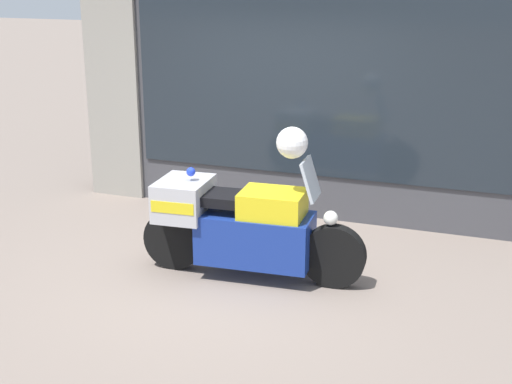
% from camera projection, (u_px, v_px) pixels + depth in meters
% --- Properties ---
extents(ground_plane, '(60.00, 60.00, 0.00)m').
position_uv_depth(ground_plane, '(234.00, 270.00, 7.26)').
color(ground_plane, gray).
extents(shop_building, '(5.56, 0.55, 3.56)m').
position_uv_depth(shop_building, '(268.00, 67.00, 8.62)').
color(shop_building, '#424247').
rests_on(shop_building, ground).
extents(window_display, '(4.36, 0.30, 2.10)m').
position_uv_depth(window_display, '(317.00, 174.00, 8.82)').
color(window_display, slate).
rests_on(window_display, ground).
extents(paramedic_motorcycle, '(2.26, 0.69, 1.25)m').
position_uv_depth(paramedic_motorcycle, '(240.00, 225.00, 6.97)').
color(paramedic_motorcycle, black).
rests_on(paramedic_motorcycle, ground).
extents(white_helmet, '(0.30, 0.30, 0.30)m').
position_uv_depth(white_helmet, '(292.00, 143.00, 6.58)').
color(white_helmet, white).
rests_on(white_helmet, paramedic_motorcycle).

